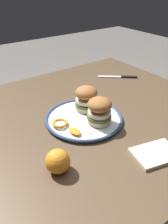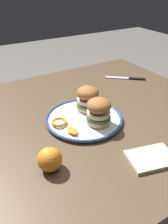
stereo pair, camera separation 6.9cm
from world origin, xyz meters
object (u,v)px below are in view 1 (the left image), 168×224
dining_table (92,130)px  whole_orange (58,161)px  table_knife (120,77)px  dinner_plate (84,118)px  sandwich_half_left (86,98)px  sandwich_half_right (99,110)px

dining_table → whole_orange: whole_orange is taller
dining_table → table_knife: table_knife is taller
dining_table → whole_orange: 0.38m
dinner_plate → table_knife: bearing=29.1°
whole_orange → dining_table: bearing=35.7°
dining_table → table_knife: 0.43m
sandwich_half_left → whole_orange: 0.35m
whole_orange → table_knife: bearing=32.5°
dining_table → dinner_plate: bearing=-154.1°
sandwich_half_left → table_knife: bearing=26.5°
dinner_plate → table_knife: (0.43, 0.24, -0.01)m
dining_table → sandwich_half_left: 0.16m
dining_table → sandwich_half_right: (-0.04, -0.09, 0.16)m
dining_table → dinner_plate: 0.13m
sandwich_half_right → sandwich_half_left: bearing=80.4°
sandwich_half_left → sandwich_half_right: 0.11m
table_knife → whole_orange: bearing=-147.5°
dinner_plate → sandwich_half_right: (0.03, -0.06, 0.06)m
dining_table → sandwich_half_right: sandwich_half_right is taller
dining_table → table_knife: bearing=29.7°
sandwich_half_left → table_knife: (0.38, 0.19, -0.07)m
dining_table → dinner_plate: (-0.07, -0.03, 0.10)m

